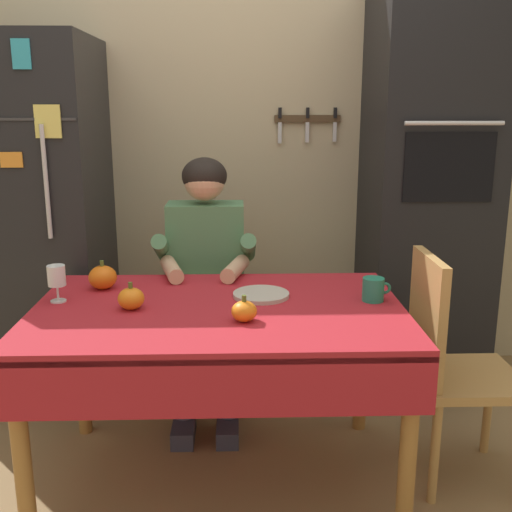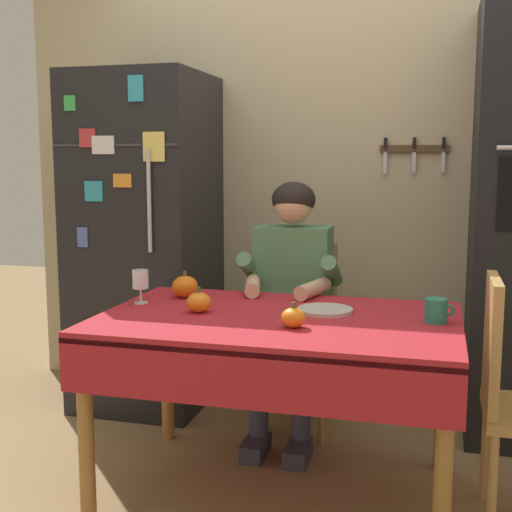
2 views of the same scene
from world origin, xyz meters
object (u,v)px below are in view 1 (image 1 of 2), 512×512
at_px(seated_person, 206,267).
at_px(wine_glass, 57,277).
at_px(chair_right_side, 450,360).
at_px(coffee_mug, 374,289).
at_px(refrigerator, 34,223).
at_px(pumpkin_small, 103,277).
at_px(serving_tray, 261,295).
at_px(pumpkin_large, 244,311).
at_px(wall_oven, 427,191).
at_px(dining_table, 219,329).
at_px(chair_behind_person, 208,300).
at_px(pumpkin_medium, 131,298).

distance_m(seated_person, wine_glass, 0.75).
relative_size(chair_right_side, coffee_mug, 8.32).
height_order(refrigerator, pumpkin_small, refrigerator).
relative_size(refrigerator, serving_tray, 8.05).
bearing_deg(serving_tray, seated_person, 117.64).
relative_size(seated_person, pumpkin_large, 13.05).
bearing_deg(pumpkin_small, refrigerator, 127.01).
xyz_separation_m(wine_glass, pumpkin_large, (0.72, -0.24, -0.06)).
relative_size(refrigerator, coffee_mug, 16.11).
bearing_deg(wall_oven, wine_glass, -153.75).
bearing_deg(wine_glass, seated_person, 42.88).
distance_m(wall_oven, pumpkin_small, 1.69).
height_order(dining_table, coffee_mug, coffee_mug).
xyz_separation_m(coffee_mug, pumpkin_large, (-0.50, -0.21, -0.01)).
distance_m(pumpkin_large, pumpkin_small, 0.71).
relative_size(seated_person, chair_right_side, 1.34).
bearing_deg(chair_behind_person, dining_table, -84.42).
height_order(wall_oven, chair_behind_person, wall_oven).
xyz_separation_m(refrigerator, chair_right_side, (1.85, -0.86, -0.39)).
relative_size(wall_oven, chair_behind_person, 2.26).
distance_m(coffee_mug, wine_glass, 1.22).
bearing_deg(seated_person, wall_oven, 15.80).
bearing_deg(pumpkin_small, wall_oven, 23.24).
bearing_deg(pumpkin_large, chair_behind_person, 100.50).
bearing_deg(pumpkin_large, dining_table, 124.14).
xyz_separation_m(chair_behind_person, chair_right_side, (0.98, -0.77, 0.00)).
relative_size(chair_behind_person, serving_tray, 4.16).
xyz_separation_m(seated_person, wine_glass, (-0.54, -0.51, 0.10)).
xyz_separation_m(chair_right_side, wine_glass, (-1.52, 0.08, 0.33)).
height_order(chair_behind_person, serving_tray, chair_behind_person).
height_order(refrigerator, pumpkin_medium, refrigerator).
bearing_deg(chair_behind_person, refrigerator, 174.08).
bearing_deg(seated_person, serving_tray, -62.36).
height_order(refrigerator, wine_glass, refrigerator).
height_order(chair_behind_person, pumpkin_large, chair_behind_person).
bearing_deg(wall_oven, seated_person, -164.20).
xyz_separation_m(refrigerator, dining_table, (0.95, -0.88, -0.24)).
bearing_deg(chair_right_side, dining_table, -178.65).
bearing_deg(wall_oven, coffee_mug, -117.91).
height_order(dining_table, pumpkin_large, pumpkin_large).
xyz_separation_m(pumpkin_large, serving_tray, (0.07, 0.28, -0.03)).
xyz_separation_m(seated_person, pumpkin_medium, (-0.25, -0.60, 0.04)).
bearing_deg(refrigerator, pumpkin_large, -44.40).
distance_m(coffee_mug, pumpkin_large, 0.55).
height_order(dining_table, serving_tray, serving_tray).
bearing_deg(pumpkin_small, dining_table, -28.66).
bearing_deg(wall_oven, chair_right_side, -99.40).
xyz_separation_m(coffee_mug, serving_tray, (-0.43, 0.07, -0.04)).
relative_size(refrigerator, chair_right_side, 1.94).
distance_m(refrigerator, chair_behind_person, 0.96).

